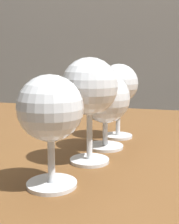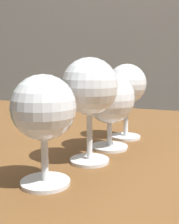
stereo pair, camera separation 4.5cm
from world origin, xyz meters
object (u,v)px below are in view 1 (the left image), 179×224
object	(u,v)px
wine_glass_amber	(90,89)
wine_glass_chardonnay	(105,99)
wine_glass_rose	(119,86)
wine_glass_white	(50,111)

from	to	relation	value
wine_glass_amber	wine_glass_chardonnay	bearing A→B (deg)	86.82
wine_glass_rose	wine_glass_chardonnay	bearing A→B (deg)	-94.92
wine_glass_rose	wine_glass_amber	bearing A→B (deg)	-94.05
wine_glass_white	wine_glass_amber	xyz separation A→B (m)	(0.02, 0.10, 0.02)
wine_glass_white	wine_glass_amber	distance (m)	0.10
wine_glass_amber	wine_glass_rose	distance (m)	0.16
wine_glass_amber	wine_glass_white	bearing A→B (deg)	-100.75
wine_glass_white	wine_glass_amber	bearing A→B (deg)	79.25
wine_glass_white	wine_glass_chardonnay	size ratio (longest dim) A/B	1.04
wine_glass_white	wine_glass_chardonnay	xyz separation A→B (m)	(0.02, 0.18, -0.01)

